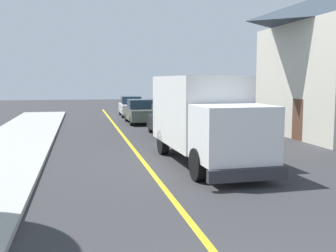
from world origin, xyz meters
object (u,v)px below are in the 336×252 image
Objects in this scene: parked_car_near at (169,121)px; parked_car_far at (131,107)px; parked_van_across at (225,123)px; parked_car_mid at (140,112)px; stop_sign at (243,109)px; box_truck at (203,115)px.

parked_car_far is at bearing 92.58° from parked_car_near.
parked_car_near is 0.99× the size of parked_van_across.
parked_car_far is at bearing 89.23° from parked_car_mid.
parked_car_mid is at bearing -90.77° from parked_car_far.
parked_car_far is 18.73m from stop_sign.
parked_van_across is 1.68× the size of stop_sign.
stop_sign is (2.39, -12.77, 1.06)m from parked_car_mid.
parked_car_far is at bearing 103.11° from parked_van_across.
box_truck is 1.63× the size of parked_car_far.
stop_sign reaches higher than parked_car_mid.
parked_car_far is (-0.56, 12.41, 0.00)m from parked_car_near.
stop_sign is at bearing -101.68° from parked_van_across.
parked_car_far is 1.68× the size of stop_sign.
parked_car_near is 1.66× the size of stop_sign.
parked_car_near is (0.35, 7.45, -0.97)m from box_truck.
stop_sign is at bearing -79.40° from parked_car_mid.
parked_car_near is at bearing -87.42° from parked_car_far.
parked_car_mid is 8.85m from parked_van_across.
stop_sign is at bearing 31.58° from box_truck.
parked_car_near is 6.49m from stop_sign.
parked_car_far is (0.08, 5.79, 0.00)m from parked_car_mid.
parked_car_mid is 0.99× the size of parked_car_far.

